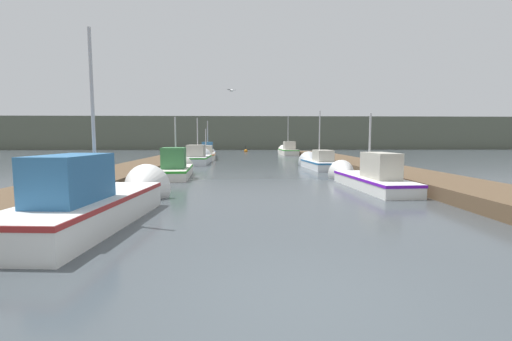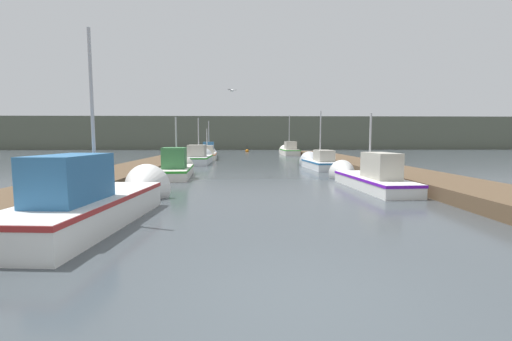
% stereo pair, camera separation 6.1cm
% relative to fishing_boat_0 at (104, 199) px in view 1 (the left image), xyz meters
% --- Properties ---
extents(ground_plane, '(200.00, 200.00, 0.00)m').
position_rel_fishing_boat_0_xyz_m(ground_plane, '(4.24, -4.60, -0.50)').
color(ground_plane, '#3D4449').
extents(dock_left, '(2.83, 40.00, 0.45)m').
position_rel_fishing_boat_0_xyz_m(dock_left, '(-2.62, 11.40, -0.28)').
color(dock_left, brown).
rests_on(dock_left, ground_plane).
extents(dock_right, '(2.83, 40.00, 0.45)m').
position_rel_fishing_boat_0_xyz_m(dock_right, '(11.10, 11.40, -0.28)').
color(dock_right, brown).
rests_on(dock_right, ground_plane).
extents(distant_shore_ridge, '(120.00, 16.00, 5.46)m').
position_rel_fishing_boat_0_xyz_m(distant_shore_ridge, '(4.24, 55.52, 2.23)').
color(distant_shore_ridge, '#565B4C').
rests_on(distant_shore_ridge, ground_plane).
extents(fishing_boat_0, '(2.11, 6.44, 4.99)m').
position_rel_fishing_boat_0_xyz_m(fishing_boat_0, '(0.00, 0.00, 0.00)').
color(fishing_boat_0, silver).
rests_on(fishing_boat_0, ground_plane).
extents(fishing_boat_1, '(1.79, 6.21, 3.42)m').
position_rel_fishing_boat_0_xyz_m(fishing_boat_1, '(8.54, 5.36, -0.09)').
color(fishing_boat_1, silver).
rests_on(fishing_boat_1, ground_plane).
extents(fishing_boat_2, '(1.81, 5.26, 3.50)m').
position_rel_fishing_boat_0_xyz_m(fishing_boat_2, '(-0.05, 9.45, -0.06)').
color(fishing_boat_2, silver).
rests_on(fishing_boat_2, ground_plane).
extents(fishing_boat_3, '(1.93, 5.16, 4.22)m').
position_rel_fishing_boat_0_xyz_m(fishing_boat_3, '(8.38, 13.93, -0.13)').
color(fishing_boat_3, silver).
rests_on(fishing_boat_3, ground_plane).
extents(fishing_boat_4, '(1.85, 5.66, 4.07)m').
position_rel_fishing_boat_0_xyz_m(fishing_boat_4, '(-0.12, 18.51, -0.06)').
color(fishing_boat_4, silver).
rests_on(fishing_boat_4, ground_plane).
extents(fishing_boat_5, '(1.89, 4.89, 3.31)m').
position_rel_fishing_boat_0_xyz_m(fishing_boat_5, '(-0.04, 23.44, -0.09)').
color(fishing_boat_5, silver).
rests_on(fishing_boat_5, ground_plane).
extents(fishing_boat_6, '(1.74, 4.42, 4.19)m').
position_rel_fishing_boat_0_xyz_m(fishing_boat_6, '(-0.32, 27.67, -0.04)').
color(fishing_boat_6, silver).
rests_on(fishing_boat_6, ground_plane).
extents(fishing_boat_7, '(1.86, 5.84, 5.03)m').
position_rel_fishing_boat_0_xyz_m(fishing_boat_7, '(8.59, 31.45, -0.02)').
color(fishing_boat_7, silver).
rests_on(fishing_boat_7, ground_plane).
extents(mooring_piling_0, '(0.24, 0.24, 1.40)m').
position_rel_fishing_boat_0_xyz_m(mooring_piling_0, '(9.81, 34.73, 0.20)').
color(mooring_piling_0, '#473523').
rests_on(mooring_piling_0, ground_plane).
extents(mooring_piling_1, '(0.30, 0.30, 1.17)m').
position_rel_fishing_boat_0_xyz_m(mooring_piling_1, '(-1.18, 2.87, 0.09)').
color(mooring_piling_1, '#473523').
rests_on(mooring_piling_1, ground_plane).
extents(mooring_piling_2, '(0.32, 0.32, 0.97)m').
position_rel_fishing_boat_0_xyz_m(mooring_piling_2, '(9.72, 8.61, -0.01)').
color(mooring_piling_2, '#473523').
rests_on(mooring_piling_2, ground_plane).
extents(mooring_piling_3, '(0.32, 0.32, 1.11)m').
position_rel_fishing_boat_0_xyz_m(mooring_piling_3, '(-1.08, 12.37, 0.06)').
color(mooring_piling_3, '#473523').
rests_on(mooring_piling_3, ground_plane).
extents(channel_buoy, '(0.50, 0.50, 1.00)m').
position_rel_fishing_boat_0_xyz_m(channel_buoy, '(3.74, 39.05, -0.36)').
color(channel_buoy, '#BF6513').
rests_on(channel_buoy, ground_plane).
extents(seagull_lead, '(0.49, 0.46, 0.12)m').
position_rel_fishing_boat_0_xyz_m(seagull_lead, '(2.86, 9.54, 3.95)').
color(seagull_lead, white).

